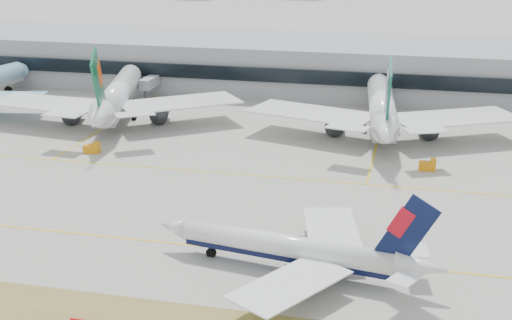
% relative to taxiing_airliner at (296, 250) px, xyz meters
% --- Properties ---
extents(ground, '(3000.00, 3000.00, 0.00)m').
position_rel_taxiing_airliner_xyz_m(ground, '(-17.54, 10.27, -3.62)').
color(ground, '#98958F').
rests_on(ground, ground).
extents(taxiing_airliner, '(44.61, 38.40, 15.03)m').
position_rel_taxiing_airliner_xyz_m(taxiing_airliner, '(0.00, 0.00, 0.00)').
color(taxiing_airliner, white).
rests_on(taxiing_airliner, ground).
extents(widebody_eva, '(64.39, 64.28, 23.72)m').
position_rel_taxiing_airliner_xyz_m(widebody_eva, '(-60.97, 74.30, 2.68)').
color(widebody_eva, white).
rests_on(widebody_eva, ground).
extents(widebody_cathay, '(66.44, 65.33, 23.79)m').
position_rel_taxiing_airliner_xyz_m(widebody_cathay, '(7.27, 77.59, 2.70)').
color(widebody_cathay, white).
rests_on(widebody_cathay, ground).
extents(terminal, '(280.00, 43.10, 15.00)m').
position_rel_taxiing_airliner_xyz_m(terminal, '(-17.54, 125.11, 3.88)').
color(terminal, gray).
rests_on(terminal, ground).
extents(gse_c, '(3.55, 2.00, 2.60)m').
position_rel_taxiing_airliner_xyz_m(gse_c, '(18.83, 51.99, -2.58)').
color(gse_c, orange).
rests_on(gse_c, ground).
extents(gse_b, '(3.55, 2.00, 2.60)m').
position_rel_taxiing_airliner_xyz_m(gse_b, '(-55.20, 46.91, -2.58)').
color(gse_b, orange).
rests_on(gse_b, ground).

